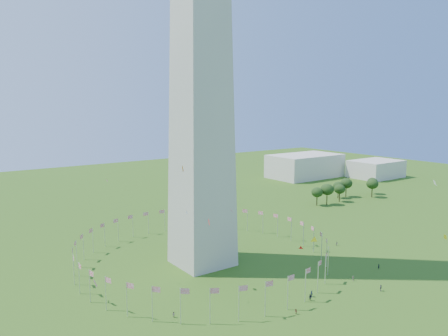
{
  "coord_description": "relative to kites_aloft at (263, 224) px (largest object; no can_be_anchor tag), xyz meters",
  "views": [
    {
      "loc": [
        -73.49,
        -65.59,
        51.99
      ],
      "look_at": [
        -1.97,
        35.0,
        33.56
      ],
      "focal_mm": 35.0,
      "sensor_mm": 36.0,
      "label": 1
    }
  ],
  "objects": [
    {
      "name": "ground",
      "position": [
        -5.15,
        -25.87,
        -18.08
      ],
      "size": [
        600.0,
        600.0,
        0.0
      ],
      "primitive_type": "plane",
      "color": "#2A4F12",
      "rests_on": "ground"
    },
    {
      "name": "flag_ring",
      "position": [
        -5.15,
        24.13,
        -13.58
      ],
      "size": [
        80.24,
        80.24,
        9.0
      ],
      "color": "silver",
      "rests_on": "ground"
    },
    {
      "name": "gov_building_east_a",
      "position": [
        144.85,
        124.13,
        -10.08
      ],
      "size": [
        50.0,
        30.0,
        16.0
      ],
      "primitive_type": "cube",
      "color": "beige",
      "rests_on": "ground"
    },
    {
      "name": "gov_building_east_b",
      "position": [
        184.85,
        94.13,
        -12.08
      ],
      "size": [
        35.0,
        25.0,
        12.0
      ],
      "primitive_type": "cube",
      "color": "beige",
      "rests_on": "ground"
    },
    {
      "name": "crowd",
      "position": [
        4.14,
        -32.27,
        -17.22
      ],
      "size": [
        92.88,
        67.33,
        1.95
      ],
      "color": "gray",
      "rests_on": "ground"
    },
    {
      "name": "kites_aloft",
      "position": [
        0.0,
        0.0,
        0.0
      ],
      "size": [
        98.52,
        65.87,
        33.39
      ],
      "color": "yellow",
      "rests_on": "ground"
    },
    {
      "name": "tree_line_east",
      "position": [
        109.09,
        59.12,
        -13.17
      ],
      "size": [
        53.1,
        15.59,
        10.68
      ],
      "color": "#254517",
      "rests_on": "ground"
    }
  ]
}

